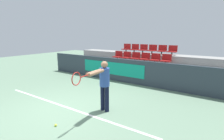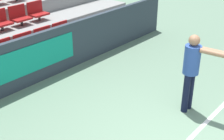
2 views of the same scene
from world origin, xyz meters
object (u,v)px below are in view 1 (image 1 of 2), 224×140
(stadium_chair_8, at_px, (135,57))
(stadium_chair_13, at_px, (135,48))
(stadium_chair_1, at_px, (117,65))
(stadium_chair_15, at_px, (152,49))
(stadium_chair_4, at_px, (147,69))
(stadium_chair_14, at_px, (143,49))
(stadium_chair_5, at_px, (159,70))
(stadium_chair_10, at_px, (155,59))
(stadium_chair_12, at_px, (127,48))
(stadium_chair_17, at_px, (172,50))
(stadium_chair_11, at_px, (166,60))
(stadium_chair_6, at_px, (118,56))
(stadium_chair_16, at_px, (162,50))
(stadium_chair_9, at_px, (145,58))
(stadium_chair_7, at_px, (126,56))
(stadium_chair_3, at_px, (136,68))
(stadium_chair_0, at_px, (108,64))
(stadium_chair_2, at_px, (126,66))
(tennis_player, at_px, (103,82))
(tennis_ball, at_px, (56,125))

(stadium_chair_8, bearing_deg, stadium_chair_13, 119.67)
(stadium_chair_1, bearing_deg, stadium_chair_15, 60.33)
(stadium_chair_15, bearing_deg, stadium_chair_13, 180.00)
(stadium_chair_4, relative_size, stadium_chair_15, 1.00)
(stadium_chair_14, bearing_deg, stadium_chair_5, -49.49)
(stadium_chair_5, xyz_separation_m, stadium_chair_10, (-0.59, 1.04, 0.39))
(stadium_chair_8, relative_size, stadium_chair_12, 1.00)
(stadium_chair_17, bearing_deg, stadium_chair_11, -90.00)
(stadium_chair_6, distance_m, stadium_chair_15, 2.09)
(stadium_chair_11, height_order, stadium_chair_13, stadium_chair_13)
(stadium_chair_8, distance_m, stadium_chair_13, 1.26)
(stadium_chair_16, bearing_deg, stadium_chair_8, -138.73)
(stadium_chair_4, bearing_deg, stadium_chair_5, 0.00)
(stadium_chair_9, bearing_deg, stadium_chair_11, 0.00)
(stadium_chair_1, distance_m, stadium_chair_16, 2.84)
(stadium_chair_7, bearing_deg, stadium_chair_4, -30.33)
(stadium_chair_3, xyz_separation_m, stadium_chair_15, (0.00, 2.08, 0.79))
(stadium_chair_11, relative_size, stadium_chair_14, 1.00)
(stadium_chair_3, height_order, stadium_chair_8, stadium_chair_8)
(stadium_chair_3, relative_size, stadium_chair_11, 1.00)
(stadium_chair_0, bearing_deg, stadium_chair_3, 0.00)
(stadium_chair_0, bearing_deg, stadium_chair_2, 0.00)
(stadium_chair_0, bearing_deg, stadium_chair_12, 90.00)
(stadium_chair_9, xyz_separation_m, stadium_chair_15, (0.00, 1.04, 0.39))
(stadium_chair_13, xyz_separation_m, stadium_chair_14, (0.59, 0.00, 0.00))
(stadium_chair_5, distance_m, stadium_chair_7, 2.61)
(stadium_chair_0, distance_m, tennis_player, 4.82)
(stadium_chair_11, bearing_deg, stadium_chair_16, 119.67)
(stadium_chair_1, distance_m, stadium_chair_15, 2.51)
(stadium_chair_7, xyz_separation_m, stadium_chair_12, (-0.59, 1.04, 0.39))
(stadium_chair_4, xyz_separation_m, tennis_player, (0.31, -3.99, 0.31))
(stadium_chair_0, height_order, stadium_chair_17, stadium_chair_17)
(tennis_player, relative_size, tennis_ball, 23.76)
(stadium_chair_2, distance_m, stadium_chair_10, 1.62)
(stadium_chair_2, relative_size, stadium_chair_10, 1.00)
(stadium_chair_6, bearing_deg, tennis_ball, -71.15)
(stadium_chair_2, distance_m, stadium_chair_16, 2.51)
(stadium_chair_4, relative_size, stadium_chair_9, 1.00)
(stadium_chair_5, height_order, tennis_player, tennis_player)
(stadium_chair_10, relative_size, stadium_chair_17, 1.00)
(stadium_chair_12, height_order, tennis_player, stadium_chair_12)
(stadium_chair_3, height_order, stadium_chair_17, stadium_chair_17)
(tennis_ball, bearing_deg, stadium_chair_16, 88.65)
(stadium_chair_0, xyz_separation_m, stadium_chair_9, (1.77, 1.04, 0.39))
(stadium_chair_7, distance_m, stadium_chair_17, 2.61)
(stadium_chair_1, distance_m, stadium_chair_9, 1.62)
(tennis_player, bearing_deg, stadium_chair_2, 105.01)
(stadium_chair_4, bearing_deg, stadium_chair_1, 180.00)
(stadium_chair_10, xyz_separation_m, stadium_chair_14, (-1.18, 1.04, 0.39))
(stadium_chair_3, relative_size, stadium_chair_10, 1.00)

